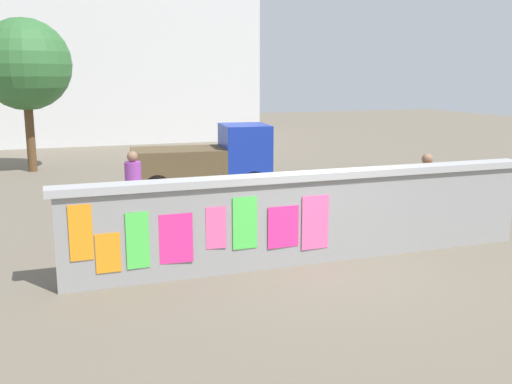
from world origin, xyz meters
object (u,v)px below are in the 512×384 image
at_px(person_walking, 133,182).
at_px(motorcycle, 300,200).
at_px(auto_rickshaw_truck, 208,161).
at_px(tree_roadside, 25,65).
at_px(person_bystander, 426,185).
at_px(bicycle_near, 213,209).

bearing_deg(person_walking, motorcycle, -8.55).
distance_m(motorcycle, person_walking, 3.60).
distance_m(auto_rickshaw_truck, tree_roadside, 7.68).
distance_m(motorcycle, person_bystander, 2.70).
xyz_separation_m(auto_rickshaw_truck, bicycle_near, (-0.79, -3.29, -0.54)).
height_order(auto_rickshaw_truck, tree_roadside, tree_roadside).
bearing_deg(motorcycle, person_bystander, -42.72).
bearing_deg(person_walking, bicycle_near, -13.73).
bearing_deg(person_walking, person_bystander, -23.05).
bearing_deg(tree_roadside, person_bystander, -54.94).
bearing_deg(tree_roadside, person_walking, -75.80).
bearing_deg(motorcycle, tree_roadside, 122.06).
height_order(person_walking, tree_roadside, tree_roadside).
relative_size(auto_rickshaw_truck, person_bystander, 2.31).
xyz_separation_m(motorcycle, tree_roadside, (-5.68, 9.07, 3.01)).
relative_size(person_walking, person_bystander, 1.00).
height_order(auto_rickshaw_truck, person_walking, auto_rickshaw_truck).
bearing_deg(bicycle_near, person_walking, 166.27).
height_order(bicycle_near, tree_roadside, tree_roadside).
relative_size(bicycle_near, person_walking, 1.05).
bearing_deg(tree_roadside, motorcycle, -57.94).
relative_size(motorcycle, tree_roadside, 0.38).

